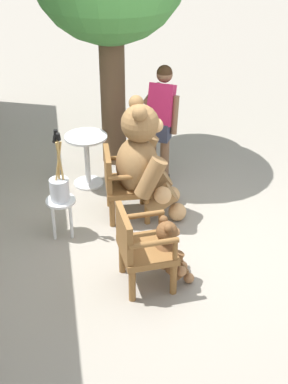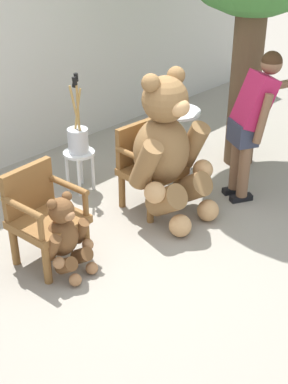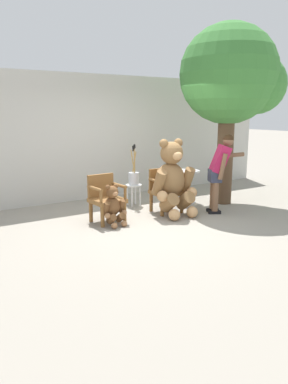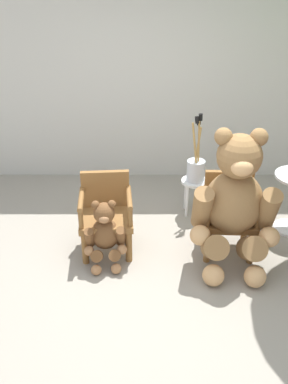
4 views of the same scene
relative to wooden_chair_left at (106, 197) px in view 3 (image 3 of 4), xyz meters
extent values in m
plane|color=gray|center=(0.66, -0.48, -0.46)|extent=(60.00, 60.00, 0.00)
cube|color=beige|center=(0.66, 1.92, 0.94)|extent=(10.00, 0.16, 2.80)
cube|color=brown|center=(0.00, -0.06, -0.06)|extent=(0.60, 0.56, 0.07)
cylinder|color=brown|center=(-0.21, -0.29, -0.28)|extent=(0.07, 0.07, 0.37)
cylinder|color=brown|center=(0.25, -0.25, -0.28)|extent=(0.07, 0.07, 0.37)
cylinder|color=brown|center=(-0.24, 0.13, -0.28)|extent=(0.07, 0.07, 0.37)
cylinder|color=brown|center=(0.22, 0.16, -0.28)|extent=(0.07, 0.07, 0.37)
cube|color=brown|center=(-0.01, 0.17, 0.19)|extent=(0.52, 0.10, 0.42)
cylinder|color=brown|center=(-0.24, -0.08, 0.20)|extent=(0.09, 0.48, 0.06)
cylinder|color=brown|center=(-0.23, -0.29, 0.09)|extent=(0.05, 0.05, 0.22)
cylinder|color=brown|center=(0.25, -0.04, 0.20)|extent=(0.09, 0.48, 0.06)
cylinder|color=brown|center=(0.27, -0.25, 0.09)|extent=(0.05, 0.05, 0.22)
cube|color=brown|center=(1.32, -0.06, -0.06)|extent=(0.58, 0.55, 0.07)
cylinder|color=brown|center=(1.08, -0.26, -0.28)|extent=(0.07, 0.07, 0.37)
cylinder|color=brown|center=(1.54, -0.28, -0.28)|extent=(0.07, 0.07, 0.37)
cylinder|color=brown|center=(1.10, 0.16, -0.28)|extent=(0.07, 0.07, 0.37)
cylinder|color=brown|center=(1.56, 0.14, -0.28)|extent=(0.07, 0.07, 0.37)
cube|color=brown|center=(1.33, 0.17, 0.19)|extent=(0.52, 0.08, 0.42)
cylinder|color=brown|center=(1.07, -0.05, 0.20)|extent=(0.08, 0.48, 0.06)
cylinder|color=brown|center=(1.06, -0.26, 0.09)|extent=(0.05, 0.05, 0.22)
cylinder|color=brown|center=(1.57, -0.07, 0.20)|extent=(0.08, 0.48, 0.06)
cylinder|color=brown|center=(1.56, -0.28, 0.09)|extent=(0.05, 0.05, 0.22)
ellipsoid|color=olive|center=(1.32, -0.18, 0.21)|extent=(0.62, 0.54, 0.69)
sphere|color=olive|center=(1.32, -0.22, 0.74)|extent=(0.44, 0.44, 0.44)
ellipsoid|color=tan|center=(1.31, -0.40, 0.71)|extent=(0.22, 0.17, 0.16)
sphere|color=black|center=(1.31, -0.40, 0.72)|extent=(0.06, 0.06, 0.06)
sphere|color=olive|center=(1.15, -0.19, 0.93)|extent=(0.17, 0.17, 0.17)
sphere|color=olive|center=(1.48, -0.20, 0.93)|extent=(0.17, 0.17, 0.17)
cylinder|color=olive|center=(0.99, -0.28, 0.21)|extent=(0.21, 0.39, 0.52)
sphere|color=tan|center=(0.97, -0.42, -0.02)|extent=(0.21, 0.21, 0.21)
cylinder|color=olive|center=(1.64, -0.31, 0.21)|extent=(0.21, 0.39, 0.52)
sphere|color=tan|center=(1.65, -0.45, -0.02)|extent=(0.21, 0.21, 0.21)
cylinder|color=olive|center=(1.12, -0.43, -0.17)|extent=(0.27, 0.44, 0.41)
sphere|color=tan|center=(1.09, -0.63, -0.35)|extent=(0.22, 0.22, 0.22)
cylinder|color=olive|center=(1.49, -0.44, -0.17)|extent=(0.27, 0.44, 0.41)
sphere|color=tan|center=(1.50, -0.65, -0.35)|extent=(0.22, 0.22, 0.22)
ellipsoid|color=brown|center=(0.00, -0.24, -0.13)|extent=(0.32, 0.27, 0.35)
sphere|color=brown|center=(0.01, -0.26, 0.14)|extent=(0.22, 0.22, 0.22)
ellipsoid|color=#A47148|center=(0.01, -0.35, 0.12)|extent=(0.11, 0.09, 0.08)
sphere|color=black|center=(0.01, -0.35, 0.13)|extent=(0.03, 0.03, 0.03)
sphere|color=brown|center=(-0.08, -0.25, 0.23)|extent=(0.09, 0.09, 0.09)
sphere|color=brown|center=(0.09, -0.24, 0.23)|extent=(0.09, 0.09, 0.09)
cylinder|color=brown|center=(-0.15, -0.31, -0.13)|extent=(0.11, 0.20, 0.26)
sphere|color=#A47148|center=(-0.15, -0.38, -0.24)|extent=(0.10, 0.10, 0.10)
cylinder|color=brown|center=(0.17, -0.29, -0.13)|extent=(0.11, 0.20, 0.26)
sphere|color=#A47148|center=(0.18, -0.36, -0.24)|extent=(0.10, 0.10, 0.10)
cylinder|color=brown|center=(-0.08, -0.37, -0.32)|extent=(0.14, 0.22, 0.20)
sphere|color=#A47148|center=(-0.08, -0.48, -0.41)|extent=(0.11, 0.11, 0.11)
cylinder|color=brown|center=(0.11, -0.36, -0.32)|extent=(0.14, 0.22, 0.20)
sphere|color=#A47148|center=(0.12, -0.46, -0.41)|extent=(0.11, 0.11, 0.11)
cube|color=black|center=(2.06, -0.68, -0.43)|extent=(0.25, 0.19, 0.06)
cylinder|color=brown|center=(2.06, -0.68, 0.01)|extent=(0.12, 0.12, 0.82)
cube|color=black|center=(2.14, -0.52, -0.43)|extent=(0.25, 0.19, 0.06)
cylinder|color=brown|center=(2.14, -0.52, 0.01)|extent=(0.12, 0.12, 0.82)
cube|color=#33384C|center=(2.10, -0.60, 0.29)|extent=(0.33, 0.37, 0.24)
cube|color=#B21E4C|center=(2.18, -0.64, 0.61)|extent=(0.48, 0.46, 0.58)
sphere|color=brown|center=(2.31, -0.71, 0.97)|extent=(0.21, 0.21, 0.21)
sphere|color=#382314|center=(2.31, -0.71, 0.99)|extent=(0.21, 0.21, 0.21)
cylinder|color=brown|center=(2.49, -0.59, 0.66)|extent=(0.54, 0.34, 0.13)
cylinder|color=brown|center=(2.09, -0.81, 0.49)|extent=(0.19, 0.15, 0.51)
cylinder|color=silver|center=(1.04, 0.75, -0.02)|extent=(0.34, 0.34, 0.03)
cylinder|color=silver|center=(1.14, 0.85, -0.25)|extent=(0.04, 0.04, 0.43)
cylinder|color=silver|center=(0.94, 0.85, -0.25)|extent=(0.04, 0.04, 0.43)
cylinder|color=silver|center=(1.14, 0.65, -0.25)|extent=(0.04, 0.04, 0.43)
cylinder|color=silver|center=(0.94, 0.65, -0.25)|extent=(0.04, 0.04, 0.43)
cylinder|color=silver|center=(1.04, 0.75, 0.13)|extent=(0.22, 0.22, 0.26)
cylinder|color=tan|center=(1.04, 0.75, 0.39)|extent=(0.06, 0.14, 0.63)
cylinder|color=black|center=(1.04, 0.75, 0.75)|extent=(0.05, 0.06, 0.09)
cylinder|color=tan|center=(1.05, 0.73, 0.42)|extent=(0.05, 0.05, 0.69)
cylinder|color=black|center=(1.05, 0.73, 0.81)|extent=(0.05, 0.05, 0.08)
cylinder|color=tan|center=(1.01, 0.71, 0.41)|extent=(0.11, 0.08, 0.67)
cylinder|color=black|center=(1.01, 0.71, 0.79)|extent=(0.05, 0.05, 0.09)
cylinder|color=silver|center=(2.17, 0.36, 0.24)|extent=(0.56, 0.56, 0.03)
cylinder|color=silver|center=(2.17, 0.36, -0.12)|extent=(0.07, 0.07, 0.69)
cylinder|color=silver|center=(2.17, 0.36, -0.45)|extent=(0.40, 0.40, 0.03)
cylinder|color=brown|center=(2.84, -0.09, 0.63)|extent=(0.35, 0.35, 2.18)
sphere|color=#3D7F38|center=(2.84, -0.09, 2.28)|extent=(2.05, 2.05, 2.05)
sphere|color=#3D7F38|center=(3.35, -0.40, 2.07)|extent=(1.23, 1.23, 1.23)
camera|label=1|loc=(-4.22, 0.72, 3.12)|focal=50.00mm
camera|label=2|loc=(-2.24, -3.32, 2.40)|focal=50.00mm
camera|label=3|loc=(-2.94, -5.98, 1.52)|focal=35.00mm
camera|label=4|loc=(0.41, -3.94, 2.38)|focal=40.00mm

